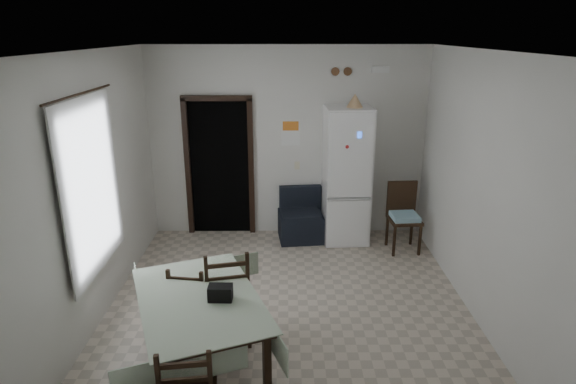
% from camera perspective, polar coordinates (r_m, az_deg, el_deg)
% --- Properties ---
extents(ground, '(4.50, 4.50, 0.00)m').
position_cam_1_polar(ground, '(5.84, 0.03, -13.32)').
color(ground, '#BCAD99').
rests_on(ground, ground).
extents(ceiling, '(4.20, 4.50, 0.02)m').
position_cam_1_polar(ceiling, '(4.96, 0.03, 16.46)').
color(ceiling, white).
rests_on(ceiling, ground).
extents(wall_back, '(4.20, 0.02, 2.90)m').
position_cam_1_polar(wall_back, '(7.39, -0.08, 5.80)').
color(wall_back, silver).
rests_on(wall_back, ground).
extents(wall_front, '(4.20, 0.02, 2.90)m').
position_cam_1_polar(wall_front, '(3.16, 0.29, -12.55)').
color(wall_front, silver).
rests_on(wall_front, ground).
extents(wall_left, '(0.02, 4.50, 2.90)m').
position_cam_1_polar(wall_left, '(5.61, -21.94, 0.27)').
color(wall_left, silver).
rests_on(wall_left, ground).
extents(wall_right, '(0.02, 4.50, 2.90)m').
position_cam_1_polar(wall_right, '(5.64, 21.91, 0.35)').
color(wall_right, silver).
rests_on(wall_right, ground).
extents(doorway, '(1.06, 0.52, 2.22)m').
position_cam_1_polar(doorway, '(7.75, -7.89, 3.26)').
color(doorway, black).
rests_on(doorway, ground).
extents(window_recess, '(0.10, 1.20, 1.60)m').
position_cam_1_polar(window_recess, '(5.43, -23.30, 0.61)').
color(window_recess, silver).
rests_on(window_recess, ground).
extents(curtain, '(0.02, 1.45, 1.85)m').
position_cam_1_polar(curtain, '(5.38, -22.22, 0.61)').
color(curtain, beige).
rests_on(curtain, ground).
extents(curtain_rod, '(0.02, 1.60, 0.02)m').
position_cam_1_polar(curtain_rod, '(5.19, -23.40, 10.64)').
color(curtain_rod, black).
rests_on(curtain_rod, ground).
extents(calendar, '(0.28, 0.02, 0.40)m').
position_cam_1_polar(calendar, '(7.34, 0.31, 7.08)').
color(calendar, white).
rests_on(calendar, ground).
extents(calendar_image, '(0.24, 0.01, 0.14)m').
position_cam_1_polar(calendar_image, '(7.32, 0.32, 7.84)').
color(calendar_image, orange).
rests_on(calendar_image, ground).
extents(light_switch, '(0.08, 0.02, 0.12)m').
position_cam_1_polar(light_switch, '(7.46, 1.08, 3.16)').
color(light_switch, beige).
rests_on(light_switch, ground).
extents(vent_left, '(0.12, 0.03, 0.12)m').
position_cam_1_polar(vent_left, '(7.25, 5.63, 14.03)').
color(vent_left, brown).
rests_on(vent_left, ground).
extents(vent_right, '(0.12, 0.03, 0.12)m').
position_cam_1_polar(vent_right, '(7.27, 7.09, 14.00)').
color(vent_right, brown).
rests_on(vent_right, ground).
extents(emergency_light, '(0.25, 0.07, 0.09)m').
position_cam_1_polar(emergency_light, '(7.32, 10.89, 14.08)').
color(emergency_light, white).
rests_on(emergency_light, ground).
extents(fridge, '(0.70, 0.70, 2.05)m').
position_cam_1_polar(fridge, '(7.24, 6.94, 1.94)').
color(fridge, white).
rests_on(fridge, ground).
extents(tan_cone, '(0.24, 0.24, 0.19)m').
position_cam_1_polar(tan_cone, '(6.97, 7.93, 10.70)').
color(tan_cone, tan).
rests_on(tan_cone, fridge).
extents(navy_seat, '(0.72, 0.70, 0.79)m').
position_cam_1_polar(navy_seat, '(7.39, 1.50, -2.75)').
color(navy_seat, black).
rests_on(navy_seat, ground).
extents(corner_chair, '(0.47, 0.47, 1.01)m').
position_cam_1_polar(corner_chair, '(7.17, 13.64, -3.04)').
color(corner_chair, black).
rests_on(corner_chair, ground).
extents(dining_table, '(1.52, 1.82, 0.81)m').
position_cam_1_polar(dining_table, '(4.69, -10.23, -16.53)').
color(dining_table, '#B5C8AB').
rests_on(dining_table, ground).
extents(black_bag, '(0.22, 0.13, 0.14)m').
position_cam_1_polar(black_bag, '(4.39, -8.02, -11.75)').
color(black_bag, black).
rests_on(black_bag, dining_table).
extents(dining_chair_far_left, '(0.44, 0.44, 0.91)m').
position_cam_1_polar(dining_chair_far_left, '(5.11, -11.21, -12.78)').
color(dining_chair_far_left, black).
rests_on(dining_chair_far_left, ground).
extents(dining_chair_far_right, '(0.55, 0.55, 1.07)m').
position_cam_1_polar(dining_chair_far_right, '(5.05, -7.30, -11.89)').
color(dining_chair_far_right, black).
rests_on(dining_chair_far_right, ground).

